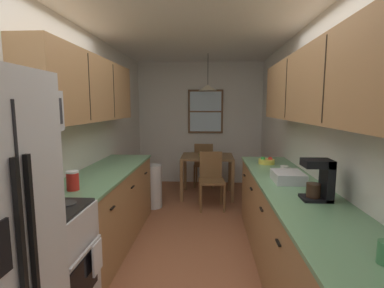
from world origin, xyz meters
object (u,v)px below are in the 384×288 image
object	(u,v)px
storage_canister	(73,181)
coffee_maker	(321,179)
dish_rack	(288,177)
table_serving_bowl	(205,155)
dining_chair_far	(204,163)
trash_bin	(153,186)
fruit_bowl	(266,161)
dining_chair_near	(211,177)
stove_range	(41,270)
mug_spare	(285,170)
microwave_over_range	(12,112)
dining_table	(207,162)

from	to	relation	value
storage_canister	coffee_maker	size ratio (longest dim) A/B	0.53
dish_rack	table_serving_bowl	distance (m)	2.42
dining_chair_far	dish_rack	world-z (taller)	dish_rack
dish_rack	table_serving_bowl	size ratio (longest dim) A/B	1.73
trash_bin	fruit_bowl	bearing A→B (deg)	-25.20
table_serving_bowl	dining_chair_near	bearing A→B (deg)	-77.26
stove_range	mug_spare	size ratio (longest dim) A/B	8.70
fruit_bowl	dish_rack	size ratio (longest dim) A/B	0.61
stove_range	trash_bin	size ratio (longest dim) A/B	1.57
microwave_over_range	trash_bin	distance (m)	2.93
storage_canister	microwave_over_range	bearing A→B (deg)	-101.03
dining_chair_far	table_serving_bowl	distance (m)	0.70
dish_rack	table_serving_bowl	bearing A→B (deg)	110.85
dish_rack	table_serving_bowl	world-z (taller)	dish_rack
fruit_bowl	storage_canister	bearing A→B (deg)	-146.55
dining_chair_far	microwave_over_range	bearing A→B (deg)	-107.42
storage_canister	dining_table	bearing A→B (deg)	66.67
stove_range	coffee_maker	world-z (taller)	coffee_maker
storage_canister	trash_bin	bearing A→B (deg)	81.71
microwave_over_range	storage_canister	xyz separation A→B (m)	(0.11, 0.55, -0.62)
dining_table	dining_chair_far	distance (m)	0.60
dining_chair_near	trash_bin	xyz separation A→B (m)	(-0.94, -0.07, -0.15)
fruit_bowl	dining_chair_near	bearing A→B (deg)	129.91
coffee_maker	microwave_over_range	bearing A→B (deg)	-169.34
stove_range	dining_chair_near	distance (m)	2.95
stove_range	coffee_maker	distance (m)	2.20
dining_table	mug_spare	bearing A→B (deg)	-66.25
stove_range	table_serving_bowl	xyz separation A→B (m)	(1.12, 3.21, 0.30)
dining_chair_far	trash_bin	size ratio (longest dim) A/B	1.29
dining_chair_far	trash_bin	bearing A→B (deg)	-122.89
microwave_over_range	dining_table	xyz separation A→B (m)	(1.28, 3.27, -0.98)
fruit_bowl	mug_spare	bearing A→B (deg)	-80.49
dining_chair_near	coffee_maker	bearing A→B (deg)	-69.62
storage_canister	dish_rack	xyz separation A→B (m)	(1.98, 0.40, -0.04)
stove_range	fruit_bowl	bearing A→B (deg)	43.47
dining_table	mug_spare	size ratio (longest dim) A/B	7.34
trash_bin	stove_range	bearing A→B (deg)	-96.43
mug_spare	table_serving_bowl	xyz separation A→B (m)	(-0.91, 1.91, -0.17)
stove_range	microwave_over_range	xyz separation A→B (m)	(-0.11, 0.00, 1.13)
dining_chair_near	coffee_maker	distance (m)	2.49
mug_spare	table_serving_bowl	world-z (taller)	mug_spare
dining_table	dining_chair_near	size ratio (longest dim) A/B	1.03
dining_table	coffee_maker	world-z (taller)	coffee_maker
storage_canister	dish_rack	world-z (taller)	storage_canister
dining_table	trash_bin	xyz separation A→B (m)	(-0.87, -0.65, -0.27)
mug_spare	table_serving_bowl	distance (m)	2.12
trash_bin	microwave_over_range	bearing A→B (deg)	-98.87
dining_table	dining_chair_far	xyz separation A→B (m)	(-0.07, 0.58, -0.12)
mug_spare	storage_canister	bearing A→B (deg)	-159.90
microwave_over_range	fruit_bowl	size ratio (longest dim) A/B	3.09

